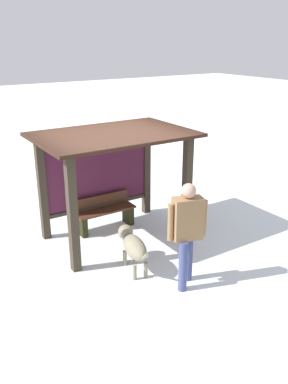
% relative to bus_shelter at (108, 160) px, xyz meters
% --- Properties ---
extents(ground_plane, '(60.00, 60.00, 0.00)m').
position_rel_bus_shelter_xyz_m(ground_plane, '(0.00, -0.25, -1.58)').
color(ground_plane, white).
extents(bus_shelter, '(2.93, 1.98, 2.17)m').
position_rel_bus_shelter_xyz_m(bus_shelter, '(0.00, 0.00, 0.00)').
color(bus_shelter, '#393024').
rests_on(bus_shelter, ground).
extents(bench_left_inside, '(1.30, 0.37, 0.72)m').
position_rel_bus_shelter_xyz_m(bench_left_inside, '(0.00, 0.22, -1.24)').
color(bench_left_inside, '#4E2B1B').
rests_on(bench_left_inside, ground).
extents(person_walking, '(0.65, 0.38, 1.78)m').
position_rel_bus_shelter_xyz_m(person_walking, '(0.12, -2.39, -0.53)').
color(person_walking, '#966F48').
rests_on(person_walking, ground).
extents(dog, '(0.48, 1.18, 0.67)m').
position_rel_bus_shelter_xyz_m(dog, '(-0.35, -1.51, -1.12)').
color(dog, gray).
rests_on(dog, ground).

